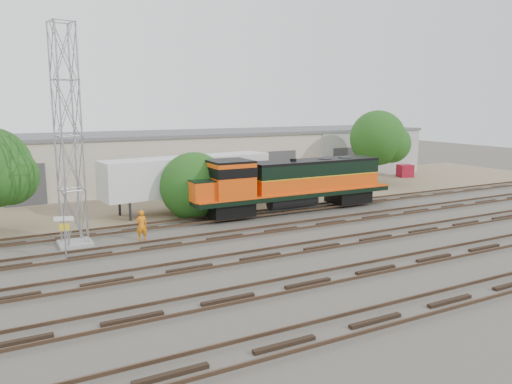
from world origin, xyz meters
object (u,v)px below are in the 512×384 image
signal_tower (69,140)px  semi_trailer (192,176)px  worker (142,225)px  locomotive (290,182)px

signal_tower → semi_trailer: signal_tower is taller
semi_trailer → worker: bearing=-137.4°
signal_tower → locomotive: bearing=6.1°
signal_tower → worker: size_ratio=6.76×
locomotive → worker: 12.35m
worker → semi_trailer: size_ratio=0.14×
locomotive → semi_trailer: 7.58m
signal_tower → semi_trailer: size_ratio=0.92×
locomotive → signal_tower: (-15.74, -1.68, 3.81)m
locomotive → worker: (-12.02, -2.49, -1.36)m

